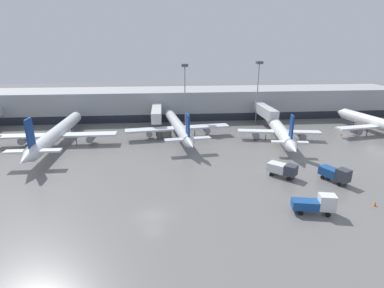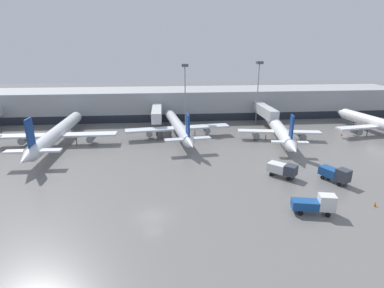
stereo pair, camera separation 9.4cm
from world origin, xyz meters
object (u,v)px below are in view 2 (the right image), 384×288
Objects in this scene: service_truck_0 at (335,174)px; apron_light_mast_1 at (259,75)px; service_truck_1 at (282,169)px; service_truck_2 at (316,204)px; parked_jet_0 at (279,130)px; traffic_cone_2 at (341,134)px; apron_light_mast_2 at (185,77)px; parked_jet_1 at (57,133)px; traffic_cone_0 at (375,204)px; parked_jet_4 at (178,127)px; parked_jet_3 at (380,124)px.

apron_light_mast_1 is at bearing 156.30° from service_truck_0.
service_truck_1 is 42.66m from apron_light_mast_1.
apron_light_mast_1 is at bearing 94.27° from service_truck_2.
parked_jet_0 is 23.16m from service_truck_1.
apron_light_mast_1 is (7.11, 40.03, 12.92)m from service_truck_1.
traffic_cone_2 is at bearing 87.27° from service_truck_1.
service_truck_2 is 0.34× the size of apron_light_mast_2.
parked_jet_1 is at bearing 99.08° from parked_jet_0.
apron_light_mast_2 reaches higher than traffic_cone_2.
service_truck_0 is 12.72m from service_truck_2.
service_truck_0 is 8.72m from traffic_cone_0.
parked_jet_4 is 16.42m from apron_light_mast_2.
apron_light_mast_2 reaches higher than parked_jet_3.
service_truck_0 is 8.81m from service_truck_1.
apron_light_mast_1 is at bearing -67.87° from parked_jet_4.
parked_jet_3 is at bearing -1.61° from traffic_cone_2.
service_truck_1 is (-8.29, 2.99, -0.04)m from service_truck_0.
parked_jet_3 reaches higher than traffic_cone_2.
parked_jet_1 is 1.12× the size of parked_jet_4.
service_truck_2 is at bearing -66.23° from service_truck_0.
traffic_cone_0 is 38.90m from traffic_cone_2.
service_truck_1 reaches higher than traffic_cone_2.
apron_light_mast_2 is (-14.85, 50.45, 12.53)m from service_truck_2.
parked_jet_1 is (-53.90, 0.60, 0.34)m from parked_jet_0.
parked_jet_0 is 50.81× the size of traffic_cone_2.
parked_jet_1 is at bearing 89.97° from parked_jet_4.
traffic_cone_0 is (27.26, -37.64, -2.49)m from parked_jet_4.
service_truck_0 is at bearing -60.41° from apron_light_mast_2.
service_truck_1 is at bearing -135.14° from service_truck_0.
service_truck_2 reaches higher than service_truck_0.
parked_jet_3 is 1.79× the size of apron_light_mast_1.
parked_jet_1 is 2.15× the size of apron_light_mast_1.
apron_light_mast_2 is (-50.45, 14.09, 11.18)m from parked_jet_3.
parked_jet_4 is (28.81, 3.67, -0.07)m from parked_jet_1.
parked_jet_3 is 10.33m from traffic_cone_2.
parked_jet_0 is 35.32m from service_truck_2.
traffic_cone_2 is at bearing -73.39° from parked_jet_0.
apron_light_mast_1 is at bearing 139.06° from traffic_cone_2.
apron_light_mast_2 is at bearing -175.68° from service_truck_0.
parked_jet_0 is 25.46m from parked_jet_4.
service_truck_0 is 8.25× the size of traffic_cone_2.
apron_light_mast_1 is 22.12m from apron_light_mast_2.
service_truck_1 is (17.53, -26.13, -1.36)m from parked_jet_4.
parked_jet_3 is at bearing 77.76° from service_truck_1.
traffic_cone_2 is (25.60, 36.64, -1.21)m from service_truck_2.
parked_jet_3 reaches higher than service_truck_0.
apron_light_mast_1 reaches higher than parked_jet_4.
service_truck_1 is at bearing -116.01° from parked_jet_1.
parked_jet_0 is 5.64× the size of service_truck_2.
apron_light_mast_1 is (7.16, 52.63, 12.89)m from service_truck_2.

